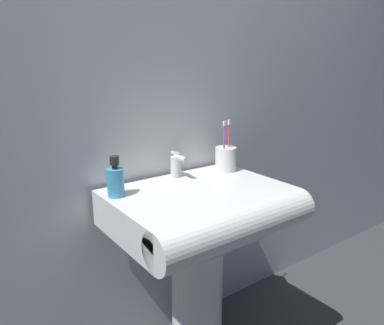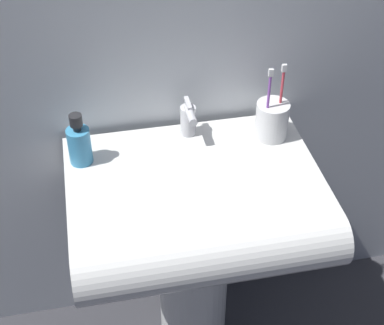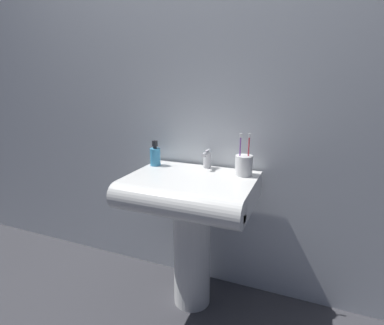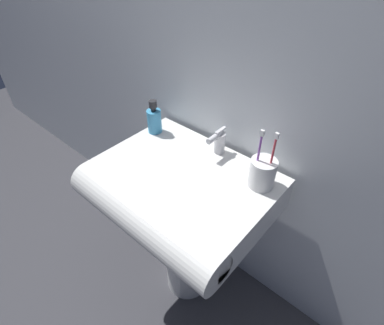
{
  "view_description": "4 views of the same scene",
  "coord_description": "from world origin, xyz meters",
  "views": [
    {
      "loc": [
        -0.78,
        -1.03,
        1.2
      ],
      "look_at": [
        -0.03,
        -0.01,
        0.85
      ],
      "focal_mm": 35.0,
      "sensor_mm": 36.0,
      "label": 1
    },
    {
      "loc": [
        -0.22,
        -1.09,
        1.7
      ],
      "look_at": [
        0.0,
        0.03,
        0.76
      ],
      "focal_mm": 55.0,
      "sensor_mm": 36.0,
      "label": 2
    },
    {
      "loc": [
        0.54,
        -1.33,
        1.21
      ],
      "look_at": [
        -0.0,
        0.01,
        0.81
      ],
      "focal_mm": 28.0,
      "sensor_mm": 36.0,
      "label": 3
    },
    {
      "loc": [
        0.55,
        -0.59,
        1.44
      ],
      "look_at": [
        0.04,
        -0.0,
        0.81
      ],
      "focal_mm": 28.0,
      "sensor_mm": 36.0,
      "label": 4
    }
  ],
  "objects": [
    {
      "name": "toothbrush_cup",
      "position": [
        0.24,
        0.12,
        0.8
      ],
      "size": [
        0.09,
        0.09,
        0.22
      ],
      "color": "white",
      "rests_on": "sink_basin"
    },
    {
      "name": "soap_bottle",
      "position": [
        -0.27,
        0.11,
        0.8
      ],
      "size": [
        0.06,
        0.06,
        0.14
      ],
      "color": "#3F99CC",
      "rests_on": "sink_basin"
    },
    {
      "name": "sink_basin",
      "position": [
        0.0,
        -0.05,
        0.68
      ],
      "size": [
        0.63,
        0.5,
        0.13
      ],
      "color": "white",
      "rests_on": "sink_pedestal"
    },
    {
      "name": "faucet",
      "position": [
        0.02,
        0.16,
        0.79
      ],
      "size": [
        0.04,
        0.1,
        0.1
      ],
      "color": "silver",
      "rests_on": "sink_basin"
    },
    {
      "name": "sink_pedestal",
      "position": [
        0.0,
        0.0,
        0.31
      ],
      "size": [
        0.2,
        0.2,
        0.61
      ],
      "primitive_type": "cylinder",
      "color": "white",
      "rests_on": "ground"
    },
    {
      "name": "wall_back",
      "position": [
        0.0,
        0.26,
        1.2
      ],
      "size": [
        5.0,
        0.05,
        2.4
      ],
      "primitive_type": "cube",
      "color": "silver",
      "rests_on": "ground"
    }
  ]
}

